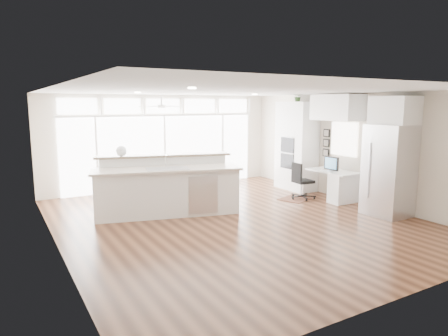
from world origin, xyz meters
TOP-DOWN VIEW (x-y plane):
  - floor at (0.00, 0.00)m, footprint 7.00×8.00m
  - ceiling at (0.00, 0.00)m, footprint 7.00×8.00m
  - wall_back at (0.00, 4.00)m, footprint 7.00×0.04m
  - wall_front at (0.00, -4.00)m, footprint 7.00×0.04m
  - wall_left at (-3.50, 0.00)m, footprint 0.04×8.00m
  - wall_right at (3.50, 0.00)m, footprint 0.04×8.00m
  - glass_wall at (0.00, 3.94)m, footprint 5.80×0.06m
  - transom_row at (0.00, 3.94)m, footprint 5.90×0.06m
  - desk_window at (3.46, 0.30)m, footprint 0.04×0.85m
  - ceiling_fan at (-0.50, 2.80)m, footprint 1.16×1.16m
  - recessed_lights at (0.00, 0.20)m, footprint 3.40×3.00m
  - oven_cabinet at (3.17, 1.80)m, footprint 0.64×1.20m
  - desk_nook at (3.13, 0.30)m, footprint 0.72×1.30m
  - upper_cabinets at (3.17, 0.30)m, footprint 0.64×1.30m
  - refrigerator at (3.11, -1.35)m, footprint 0.76×0.90m
  - fridge_cabinet at (3.17, -1.35)m, footprint 0.64×0.90m
  - framed_photos at (3.46, 0.92)m, footprint 0.06×0.22m
  - kitchen_island at (-1.06, 1.15)m, footprint 3.44×2.02m
  - rug at (2.40, 0.84)m, footprint 1.06×0.92m
  - office_chair at (2.54, 0.76)m, footprint 0.52×0.49m
  - fishbowl at (-1.87, 1.78)m, footprint 0.31×0.31m
  - monitor at (3.05, 0.30)m, footprint 0.08×0.46m
  - keyboard at (2.88, 0.30)m, footprint 0.17×0.34m
  - potted_plant at (3.17, 1.80)m, footprint 0.29×0.32m

SIDE VIEW (x-z plane):
  - floor at x=0.00m, z-range -0.02..0.00m
  - rug at x=2.40m, z-range 0.00..0.01m
  - desk_nook at x=3.13m, z-range 0.00..0.76m
  - office_chair at x=2.54m, z-range 0.00..0.94m
  - kitchen_island at x=-1.06m, z-range 0.00..1.28m
  - keyboard at x=2.88m, z-range 0.76..0.78m
  - monitor at x=3.05m, z-range 0.76..1.15m
  - refrigerator at x=3.11m, z-range 0.00..2.00m
  - glass_wall at x=0.00m, z-range 0.01..2.09m
  - oven_cabinet at x=3.17m, z-range 0.00..2.50m
  - wall_back at x=0.00m, z-range 0.00..2.70m
  - wall_front at x=0.00m, z-range 0.00..2.70m
  - wall_left at x=-3.50m, z-range 0.00..2.70m
  - wall_right at x=3.50m, z-range 0.00..2.70m
  - framed_photos at x=3.46m, z-range 1.00..1.80m
  - fishbowl at x=-1.87m, z-range 1.28..1.52m
  - desk_window at x=3.46m, z-range 1.12..1.98m
  - fridge_cabinet at x=3.17m, z-range 2.00..2.60m
  - upper_cabinets at x=3.17m, z-range 2.03..2.67m
  - transom_row at x=0.00m, z-range 2.18..2.58m
  - ceiling_fan at x=-0.50m, z-range 2.32..2.64m
  - potted_plant at x=3.17m, z-range 2.50..2.74m
  - recessed_lights at x=0.00m, z-range 2.67..2.69m
  - ceiling at x=0.00m, z-range 2.69..2.71m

